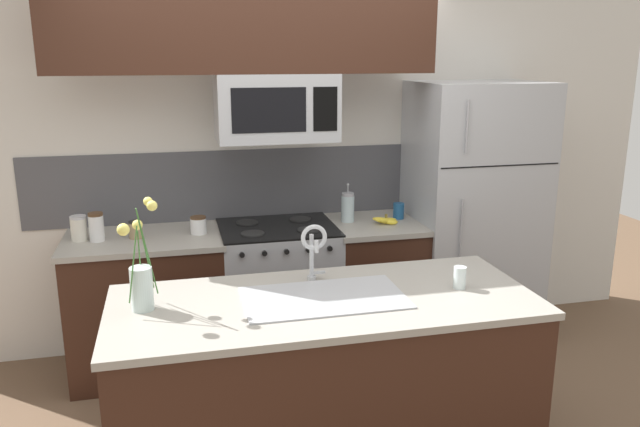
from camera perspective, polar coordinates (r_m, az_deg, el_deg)
ground_plane at (r=3.69m, az=-1.15°, el=-18.94°), size 10.00×10.00×0.00m
rear_partition at (r=4.45m, az=-1.01°, el=5.02°), size 5.20×0.10×2.60m
splash_band at (r=4.37m, az=-4.68°, el=2.80°), size 3.25×0.01×0.48m
back_counter_left at (r=4.22m, az=-15.44°, el=-8.00°), size 0.98×0.65×0.91m
back_counter_right at (r=4.42m, az=4.91°, el=-6.46°), size 0.62×0.65×0.91m
stove_range at (r=4.26m, az=-3.80°, el=-7.17°), size 0.76×0.64×0.93m
microwave at (r=3.96m, az=-4.05°, el=9.66°), size 0.74×0.40×0.41m
upper_cabinet_band at (r=3.89m, az=-6.85°, el=16.99°), size 2.30×0.34×0.60m
refrigerator at (r=4.57m, az=13.65°, el=0.01°), size 0.86×0.74×1.84m
storage_jar_tall at (r=4.10m, az=-21.18°, el=-1.27°), size 0.10×0.10×0.16m
storage_jar_medium at (r=4.05m, az=-19.76°, el=-1.17°), size 0.09×0.09×0.18m
storage_jar_short at (r=4.04m, az=-16.50°, el=-1.42°), size 0.08×0.08×0.11m
storage_jar_squat at (r=4.05m, az=-11.06°, el=-1.05°), size 0.10×0.10×0.11m
banana_bunch at (r=4.23m, az=6.07°, el=-0.65°), size 0.19×0.13×0.08m
french_press at (r=4.26m, az=2.55°, el=0.57°), size 0.09×0.09×0.27m
coffee_tin at (r=4.37m, az=7.20°, el=0.24°), size 0.08×0.08×0.11m
island_counter at (r=3.16m, az=0.41°, el=-15.41°), size 2.00×0.84×0.91m
kitchen_sink at (r=2.99m, az=0.36°, el=-8.99°), size 0.76×0.44×0.16m
sink_faucet at (r=3.09m, az=-0.59°, el=-2.88°), size 0.14×0.14×0.31m
spare_glass at (r=3.14m, az=12.66°, el=-5.74°), size 0.06×0.06×0.11m
flower_vase at (r=2.90m, az=-16.01°, el=-5.94°), size 0.17×0.22×0.50m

